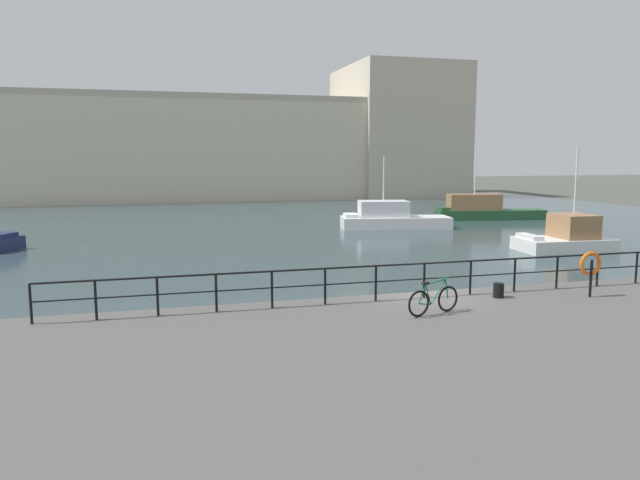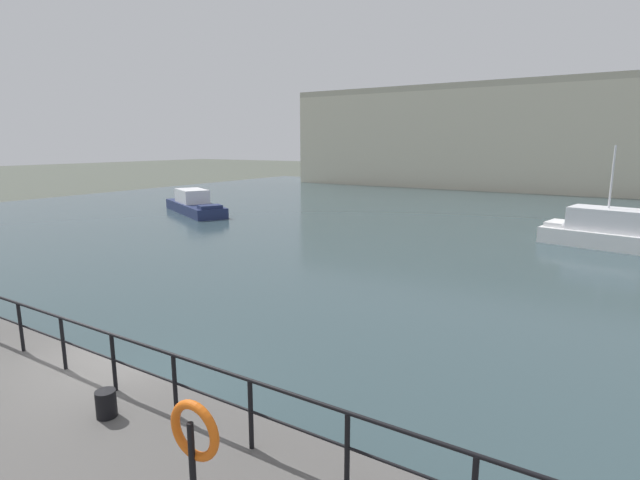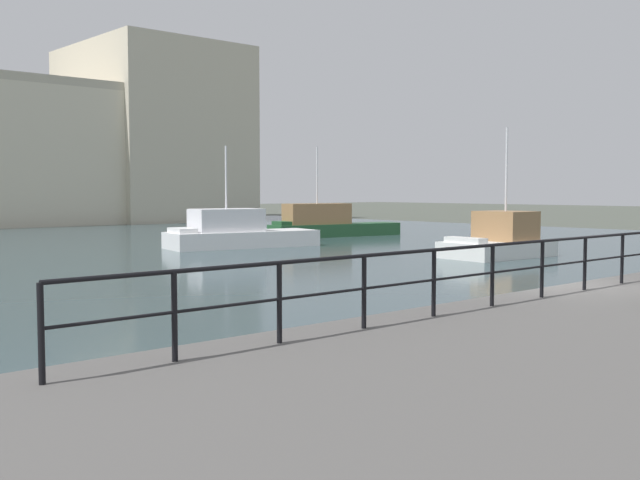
% 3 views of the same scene
% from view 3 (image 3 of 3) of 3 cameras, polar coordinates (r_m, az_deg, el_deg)
% --- Properties ---
extents(ground_plane, '(240.00, 240.00, 0.00)m').
position_cam_3_polar(ground_plane, '(16.71, 17.67, -6.62)').
color(ground_plane, '#4C5147').
extents(water_basin, '(80.00, 60.00, 0.01)m').
position_cam_3_polar(water_basin, '(41.13, -21.59, -0.59)').
color(water_basin, '#33474C').
rests_on(water_basin, ground_plane).
extents(moored_green_narrowboat, '(8.16, 4.00, 5.20)m').
position_cam_3_polar(moored_green_narrowboat, '(38.89, -6.35, 0.54)').
color(moored_green_narrowboat, white).
rests_on(moored_green_narrowboat, water_basin).
extents(moored_red_daysailer, '(9.15, 3.43, 5.66)m').
position_cam_3_polar(moored_red_daysailer, '(47.71, 0.61, 1.24)').
color(moored_red_daysailer, '#23512D').
rests_on(moored_red_daysailer, water_basin).
extents(moored_white_yacht, '(5.21, 3.10, 5.71)m').
position_cam_3_polar(moored_white_yacht, '(34.12, 13.49, -0.02)').
color(moored_white_yacht, white).
rests_on(moored_white_yacht, water_basin).
extents(quay_railing, '(25.00, 0.07, 1.08)m').
position_cam_3_polar(quay_railing, '(17.19, 21.96, -0.64)').
color(quay_railing, black).
rests_on(quay_railing, quay_promenade).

